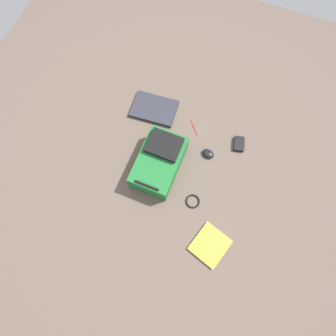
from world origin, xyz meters
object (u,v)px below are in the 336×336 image
cable_coil (193,201)px  power_brick (239,144)px  pen_black (194,127)px  backpack (159,162)px  book_red (210,245)px  computer_mouse (208,154)px  laptop (154,109)px

cable_coil → power_brick: bearing=-107.6°
pen_black → backpack: bearing=72.2°
cable_coil → pen_black: size_ratio=0.75×
backpack → book_red: 0.67m
power_brick → cable_coil: bearing=72.4°
pen_black → computer_mouse: bearing=135.4°
computer_mouse → pen_black: 0.25m
cable_coil → book_red: bearing=131.7°
backpack → laptop: (0.22, -0.42, -0.08)m
book_red → pen_black: bearing=-62.8°
book_red → backpack: bearing=-36.9°
cable_coil → pen_black: (0.20, -0.56, -0.00)m
book_red → power_brick: power_brick is taller
book_red → power_brick: bearing=-87.1°
pen_black → book_red: bearing=117.2°
backpack → power_brick: backpack is taller
backpack → computer_mouse: (-0.30, -0.22, -0.07)m
computer_mouse → laptop: bearing=-97.7°
laptop → book_red: laptop is taller
power_brick → pen_black: size_ratio=0.85×
backpack → cable_coil: bearing=153.3°
power_brick → pen_black: bearing=-1.6°
backpack → computer_mouse: size_ratio=4.91×
backpack → cable_coil: size_ratio=4.41×
backpack → pen_black: bearing=-107.8°
book_red → cable_coil: 0.32m
backpack → pen_black: backpack is taller
computer_mouse → power_brick: computer_mouse is taller
cable_coil → power_brick: power_brick is taller
power_brick → laptop: bearing=-3.1°
book_red → power_brick: (0.04, -0.78, 0.00)m
book_red → pen_black: (0.41, -0.80, -0.01)m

